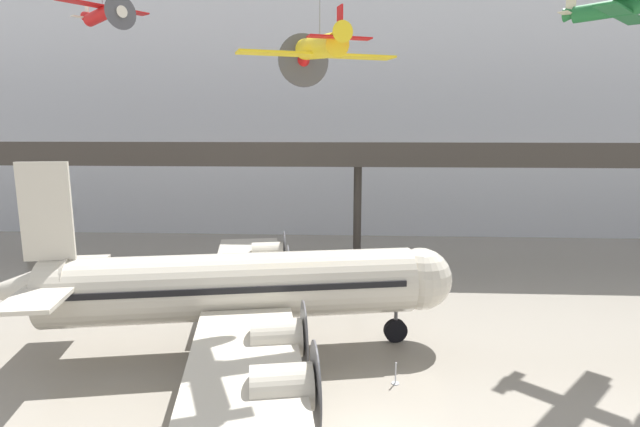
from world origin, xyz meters
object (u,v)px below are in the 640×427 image
at_px(airliner_silver_main, 231,287).
at_px(suspended_plane_green_biplane, 619,7).
at_px(stanchion_barrier, 396,377).
at_px(suspended_plane_red_highwing, 103,13).
at_px(suspended_plane_yellow_lowwing, 320,48).

relative_size(airliner_silver_main, suspended_plane_green_biplane, 4.44).
xyz_separation_m(airliner_silver_main, stanchion_barrier, (8.37, -3.01, -3.24)).
height_order(suspended_plane_green_biplane, suspended_plane_red_highwing, same).
relative_size(airliner_silver_main, suspended_plane_yellow_lowwing, 2.94).
bearing_deg(suspended_plane_green_biplane, suspended_plane_red_highwing, -146.45).
bearing_deg(suspended_plane_yellow_lowwing, suspended_plane_red_highwing, 32.25).
xyz_separation_m(suspended_plane_red_highwing, suspended_plane_yellow_lowwing, (15.60, -11.90, -4.14)).
xyz_separation_m(airliner_silver_main, suspended_plane_yellow_lowwing, (4.72, -1.29, 11.85)).
bearing_deg(airliner_silver_main, suspended_plane_yellow_lowwing, -25.69).
bearing_deg(suspended_plane_red_highwing, suspended_plane_green_biplane, 28.93).
bearing_deg(stanchion_barrier, airliner_silver_main, 160.20).
bearing_deg(suspended_plane_yellow_lowwing, stanchion_barrier, -135.72).
relative_size(suspended_plane_green_biplane, suspended_plane_red_highwing, 1.13).
bearing_deg(suspended_plane_green_biplane, airliner_silver_main, -122.60).
relative_size(airliner_silver_main, suspended_plane_red_highwing, 5.00).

